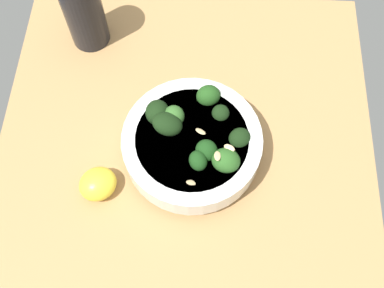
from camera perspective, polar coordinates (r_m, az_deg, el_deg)
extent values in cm
cube|color=tan|center=(80.14, -0.77, 0.17)|extent=(64.35, 64.35, 3.51)
cylinder|color=white|center=(76.62, 0.00, -1.01)|extent=(12.34, 12.34, 1.56)
cylinder|color=white|center=(73.77, 0.00, -0.03)|extent=(22.43, 22.43, 4.68)
cylinder|color=silver|center=(72.02, 0.00, 0.61)|extent=(18.05, 18.05, 0.80)
cylinder|color=#2F662B|center=(75.26, 3.54, 3.29)|extent=(1.57, 1.64, 1.65)
ellipsoid|color=black|center=(73.89, 3.60, 3.86)|extent=(4.03, 3.77, 3.05)
cylinder|color=#3C7A32|center=(75.02, -4.25, 3.30)|extent=(2.29, 2.16, 1.57)
ellipsoid|color=black|center=(73.46, -4.34, 3.95)|extent=(5.42, 5.55, 5.52)
cylinder|color=#4A8F3C|center=(73.64, 5.84, 0.16)|extent=(1.29, 1.34, 1.48)
ellipsoid|color=black|center=(72.18, 5.96, 0.70)|extent=(5.42, 4.92, 3.76)
cylinder|color=#589D47|center=(70.91, 0.75, -2.53)|extent=(1.52, 1.54, 1.36)
ellipsoid|color=#194216|center=(69.65, 0.76, -2.11)|extent=(4.77, 4.32, 3.89)
cylinder|color=#3C7A32|center=(71.90, 3.89, -3.02)|extent=(1.12, 1.18, 1.63)
ellipsoid|color=#23511C|center=(70.46, 3.97, -2.55)|extent=(4.13, 3.30, 3.83)
cylinder|color=#589D47|center=(76.85, 2.01, 5.33)|extent=(2.02, 1.91, 1.53)
ellipsoid|color=#23511C|center=(75.26, 2.06, 6.04)|extent=(4.80, 5.68, 4.62)
cylinder|color=#2F662B|center=(72.91, -3.03, 1.90)|extent=(2.09, 2.00, 1.15)
ellipsoid|color=black|center=(71.39, -3.10, 2.52)|extent=(5.07, 6.05, 4.51)
cylinder|color=#2F662B|center=(74.11, -2.27, 2.92)|extent=(1.54, 1.46, 1.50)
ellipsoid|color=#386B2B|center=(72.73, -2.31, 3.49)|extent=(5.00, 4.94, 4.86)
cylinder|color=#589D47|center=(71.75, 4.16, -2.68)|extent=(2.12, 2.04, 1.73)
ellipsoid|color=#2D6023|center=(69.97, 4.27, -2.09)|extent=(4.99, 5.49, 4.75)
cylinder|color=#589D47|center=(71.96, 1.79, -1.32)|extent=(1.31, 1.15, 1.44)
ellipsoid|color=#194216|center=(70.51, 1.82, -0.81)|extent=(5.59, 5.17, 4.41)
ellipsoid|color=#DBBC84|center=(68.17, 3.20, -1.50)|extent=(1.83, 1.06, 0.76)
ellipsoid|color=#DBBC84|center=(69.42, 4.69, -0.49)|extent=(1.77, 2.06, 0.84)
ellipsoid|color=#DBBC84|center=(70.96, 1.08, 1.59)|extent=(1.85, 2.07, 0.84)
ellipsoid|color=#DBBC84|center=(72.68, -3.23, 3.41)|extent=(1.10, 1.88, 0.98)
ellipsoid|color=#DBBC84|center=(68.72, -0.04, -4.84)|extent=(1.29, 1.99, 1.18)
ellipsoid|color=yellow|center=(74.66, -11.70, -4.91)|extent=(8.13, 8.24, 4.17)
cylinder|color=black|center=(86.43, -13.41, 15.85)|extent=(7.08, 7.08, 14.71)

